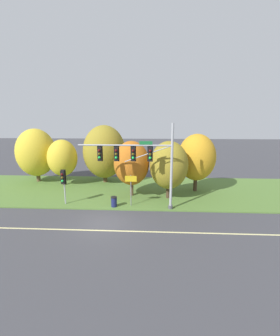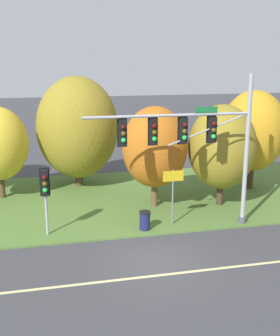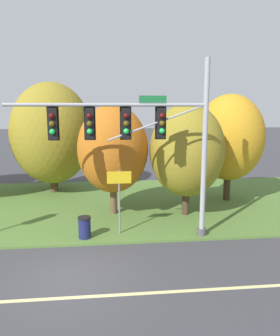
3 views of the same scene
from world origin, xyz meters
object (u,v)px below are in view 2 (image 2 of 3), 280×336
(tree_behind_signpost, at_px, (77,128))
(trash_bin, at_px, (145,220))
(tree_mid_verge, at_px, (155,147))
(tree_right_far, at_px, (253,131))
(traffic_signal_mast, at_px, (195,138))
(pedestrian_signal_near_kerb, at_px, (45,187))
(route_sign_post, at_px, (173,187))
(tree_tall_centre, at_px, (222,147))

(tree_behind_signpost, relative_size, trash_bin, 7.62)
(tree_mid_verge, distance_m, trash_bin, 4.54)
(tree_right_far, bearing_deg, tree_behind_signpost, 163.80)
(traffic_signal_mast, relative_size, tree_behind_signpost, 1.15)
(pedestrian_signal_near_kerb, distance_m, route_sign_post, 6.17)
(tree_behind_signpost, xyz_separation_m, tree_tall_centre, (7.51, -5.55, -0.48))
(traffic_signal_mast, xyz_separation_m, trash_bin, (-2.38, 0.21, -3.99))
(traffic_signal_mast, relative_size, tree_mid_verge, 1.45)
(tree_tall_centre, bearing_deg, tree_right_far, 38.05)
(pedestrian_signal_near_kerb, bearing_deg, tree_tall_centre, 13.65)
(traffic_signal_mast, bearing_deg, route_sign_post, 146.53)
(traffic_signal_mast, xyz_separation_m, tree_tall_centre, (2.66, 2.87, -1.12))
(tree_mid_verge, bearing_deg, tree_tall_centre, -8.63)
(tree_behind_signpost, relative_size, tree_right_far, 1.13)
(pedestrian_signal_near_kerb, bearing_deg, traffic_signal_mast, -4.20)
(tree_behind_signpost, xyz_separation_m, tree_right_far, (10.65, -3.10, -0.10))
(traffic_signal_mast, bearing_deg, tree_right_far, 42.58)
(tree_right_far, distance_m, trash_bin, 10.17)
(tree_mid_verge, xyz_separation_m, tree_tall_centre, (3.71, -0.56, -0.05))
(traffic_signal_mast, height_order, trash_bin, traffic_signal_mast)
(traffic_signal_mast, xyz_separation_m, tree_mid_verge, (-1.06, 3.43, -1.07))
(traffic_signal_mast, xyz_separation_m, route_sign_post, (-0.87, 0.58, -2.51))
(pedestrian_signal_near_kerb, height_order, route_sign_post, pedestrian_signal_near_kerb)
(traffic_signal_mast, relative_size, tree_right_far, 1.31)
(tree_mid_verge, relative_size, tree_right_far, 0.90)
(route_sign_post, height_order, tree_behind_signpost, tree_behind_signpost)
(traffic_signal_mast, height_order, tree_behind_signpost, traffic_signal_mast)
(traffic_signal_mast, height_order, tree_tall_centre, traffic_signal_mast)
(pedestrian_signal_near_kerb, height_order, tree_right_far, tree_right_far)
(tree_behind_signpost, relative_size, tree_mid_verge, 1.25)
(traffic_signal_mast, relative_size, tree_tall_centre, 1.43)
(trash_bin, bearing_deg, traffic_signal_mast, -5.11)
(traffic_signal_mast, distance_m, route_sign_post, 2.72)
(trash_bin, bearing_deg, tree_tall_centre, 27.82)
(tree_mid_verge, xyz_separation_m, trash_bin, (-1.32, -3.22, -2.92))
(tree_mid_verge, relative_size, tree_tall_centre, 0.99)
(pedestrian_signal_near_kerb, distance_m, tree_mid_verge, 6.71)
(tree_behind_signpost, distance_m, tree_mid_verge, 6.29)
(route_sign_post, relative_size, tree_behind_signpost, 0.40)
(tree_behind_signpost, height_order, tree_right_far, tree_behind_signpost)
(tree_behind_signpost, bearing_deg, tree_mid_verge, -52.70)
(pedestrian_signal_near_kerb, bearing_deg, tree_right_far, 20.56)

